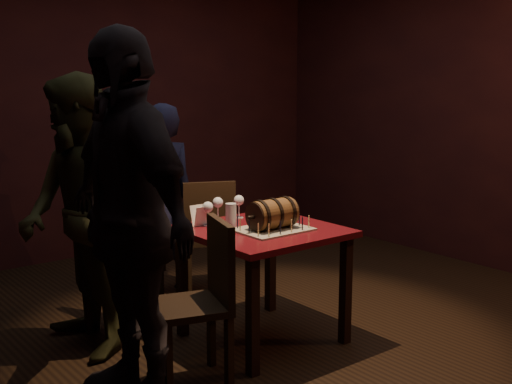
# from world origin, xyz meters

# --- Properties ---
(room_shell) EXTENTS (5.04, 5.04, 2.80)m
(room_shell) POSITION_xyz_m (0.00, 0.00, 1.40)
(room_shell) COLOR black
(room_shell) RESTS_ON ground
(pub_table) EXTENTS (0.90, 0.90, 0.75)m
(pub_table) POSITION_xyz_m (-0.15, -0.14, 0.64)
(pub_table) COLOR #4A0C13
(pub_table) RESTS_ON ground
(cake_board) EXTENTS (0.45, 0.35, 0.01)m
(cake_board) POSITION_xyz_m (-0.13, -0.22, 0.76)
(cake_board) COLOR gray
(cake_board) RESTS_ON pub_table
(barrel_cake) EXTENTS (0.35, 0.20, 0.20)m
(barrel_cake) POSITION_xyz_m (-0.13, -0.22, 0.86)
(barrel_cake) COLOR brown
(barrel_cake) RESTS_ON cake_board
(birthday_candles) EXTENTS (0.40, 0.30, 0.09)m
(birthday_candles) POSITION_xyz_m (-0.13, -0.22, 0.80)
(birthday_candles) COLOR #FBED96
(birthday_candles) RESTS_ON cake_board
(wine_glass_left) EXTENTS (0.07, 0.07, 0.16)m
(wine_glass_left) POSITION_xyz_m (-0.39, 0.14, 0.87)
(wine_glass_left) COLOR silver
(wine_glass_left) RESTS_ON pub_table
(wine_glass_mid) EXTENTS (0.07, 0.07, 0.16)m
(wine_glass_mid) POSITION_xyz_m (-0.24, 0.23, 0.87)
(wine_glass_mid) COLOR silver
(wine_glass_mid) RESTS_ON pub_table
(wine_glass_right) EXTENTS (0.07, 0.07, 0.16)m
(wine_glass_right) POSITION_xyz_m (-0.08, 0.20, 0.87)
(wine_glass_right) COLOR silver
(wine_glass_right) RESTS_ON pub_table
(pint_of_ale) EXTENTS (0.07, 0.07, 0.15)m
(pint_of_ale) POSITION_xyz_m (-0.27, 0.04, 0.82)
(pint_of_ale) COLOR silver
(pint_of_ale) RESTS_ON pub_table
(menu_card) EXTENTS (0.10, 0.05, 0.13)m
(menu_card) POSITION_xyz_m (-0.43, 0.17, 0.81)
(menu_card) COLOR white
(menu_card) RESTS_ON pub_table
(chair_back) EXTENTS (0.53, 0.53, 0.93)m
(chair_back) POSITION_xyz_m (0.05, 0.79, 0.52)
(chair_back) COLOR black
(chair_back) RESTS_ON ground
(chair_left_rear) EXTENTS (0.47, 0.47, 0.93)m
(chair_left_rear) POSITION_xyz_m (-0.74, 0.53, 0.52)
(chair_left_rear) COLOR black
(chair_left_rear) RESTS_ON ground
(chair_left_front) EXTENTS (0.50, 0.50, 0.93)m
(chair_left_front) POSITION_xyz_m (-0.78, -0.40, 0.52)
(chair_left_front) COLOR black
(chair_left_front) RESTS_ON ground
(person_back) EXTENTS (0.61, 0.47, 1.51)m
(person_back) POSITION_xyz_m (-0.19, 1.08, 0.76)
(person_back) COLOR black
(person_back) RESTS_ON ground
(person_left_rear) EXTENTS (0.69, 0.87, 1.74)m
(person_left_rear) POSITION_xyz_m (-1.15, 0.40, 0.87)
(person_left_rear) COLOR #36371B
(person_left_rear) RESTS_ON ground
(person_left_front) EXTENTS (0.49, 1.15, 1.96)m
(person_left_front) POSITION_xyz_m (-1.20, -0.33, 0.98)
(person_left_front) COLOR black
(person_left_front) RESTS_ON ground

